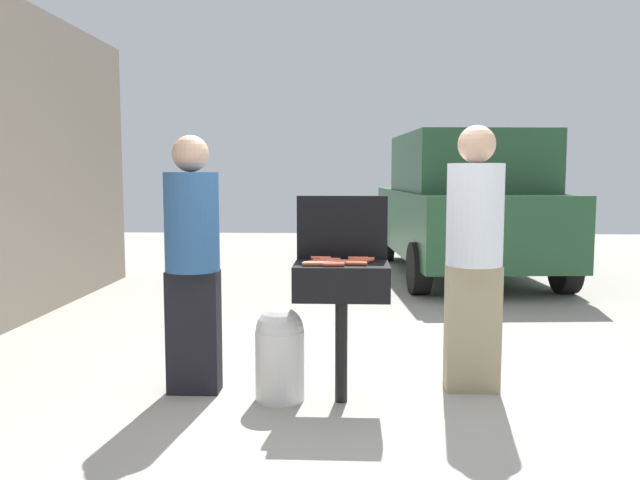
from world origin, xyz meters
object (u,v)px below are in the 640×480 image
Objects in this scene: hot_dog_1 at (323,260)px; hot_dog_6 at (360,261)px; hot_dog_4 at (357,264)px; hot_dog_10 at (337,262)px; bbq_grill at (341,285)px; hot_dog_13 at (354,263)px; hot_dog_7 at (363,260)px; hot_dog_15 at (321,258)px; hot_dog_14 at (334,265)px; propane_tank at (280,351)px; hot_dog_8 at (330,260)px; hot_dog_0 at (356,262)px; hot_dog_9 at (364,259)px; hot_dog_3 at (314,263)px; hot_dog_5 at (313,264)px; hot_dog_12 at (319,262)px; hot_dog_11 at (335,263)px; person_right at (474,249)px; parked_minivan at (464,204)px; person_left at (192,255)px; hot_dog_2 at (358,259)px.

hot_dog_6 is at bearing -0.88° from hot_dog_1.
hot_dog_4 and hot_dog_10 have the same top height.
hot_dog_13 is (0.08, -0.08, 0.15)m from bbq_grill.
hot_dog_7 is 0.29m from hot_dog_15.
hot_dog_14 is (-0.16, -0.19, 0.00)m from hot_dog_6.
hot_dog_8 is at bearing 8.50° from propane_tank.
hot_dog_0 and hot_dog_9 have the same top height.
hot_dog_15 is (-0.09, 0.30, 0.00)m from hot_dog_14.
hot_dog_3 is 0.04m from hot_dog_5.
hot_dog_12 is at bearing -16.50° from propane_tank.
hot_dog_11 is at bearing -77.75° from hot_dog_8.
hot_dog_14 is at bearing -148.35° from hot_dog_13.
hot_dog_10 is at bearing 40.28° from hot_dog_5.
hot_dog_13 is (0.20, -0.11, 0.00)m from hot_dog_1.
hot_dog_14 is at bearing -105.68° from bbq_grill.
hot_dog_10 is at bearing 81.13° from hot_dog_11.
hot_dog_1 and hot_dog_6 have the same top height.
bbq_grill is 0.18m from hot_dog_8.
hot_dog_14 is 1.00× the size of hot_dog_15.
propane_tank is (-0.36, 0.11, -0.60)m from hot_dog_11.
hot_dog_9 is at bearing 76.57° from hot_dog_4.
hot_dog_4 is at bearing -2.76° from hot_dog_3.
person_right is (0.77, 0.25, 0.05)m from hot_dog_6.
person_right reaches higher than hot_dog_1.
hot_dog_3 is 0.24m from hot_dog_15.
person_right reaches higher than hot_dog_9.
hot_dog_1 and hot_dog_5 have the same top height.
hot_dog_3 is at bearing -175.94° from hot_dog_13.
parked_minivan reaches higher than propane_tank.
hot_dog_8 is 1.00× the size of hot_dog_15.
hot_dog_3 is at bearing -119.31° from hot_dog_8.
hot_dog_6 and hot_dog_15 have the same top height.
hot_dog_9 is at bearing -7.47° from hot_dog_15.
hot_dog_0 and hot_dog_11 have the same top height.
hot_dog_6 is at bearing 11.35° from bbq_grill.
hot_dog_7 is (0.14, 0.06, 0.15)m from bbq_grill.
hot_dog_3 is 0.21× the size of propane_tank.
person_left reaches higher than hot_dog_4.
person_right is (0.78, 0.14, 0.05)m from hot_dog_2.
parked_minivan reaches higher than hot_dog_13.
hot_dog_7 is (0.26, 0.03, 0.00)m from hot_dog_1.
hot_dog_6 and hot_dog_8 have the same top height.
parked_minivan is at bearing 73.26° from hot_dog_2.
hot_dog_5 is 0.19m from hot_dog_10.
hot_dog_10 and hot_dog_12 have the same top height.
hot_dog_6 is at bearing -125.84° from hot_dog_7.
hot_dog_9 is at bearing 70.60° from hot_dog_13.
hot_dog_11 is 0.25m from hot_dog_15.
hot_dog_15 reaches higher than bbq_grill.
hot_dog_11 is at bearing -98.87° from hot_dog_10.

